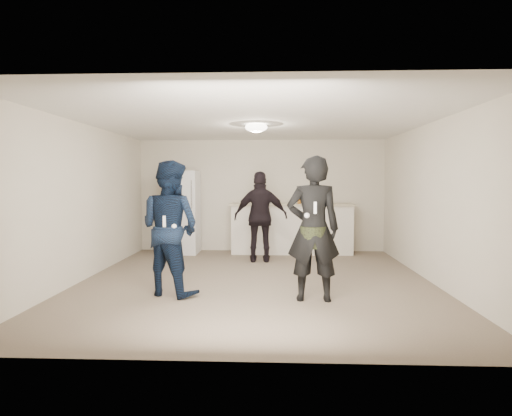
{
  "coord_description": "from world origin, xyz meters",
  "views": [
    {
      "loc": [
        0.3,
        -6.65,
        1.59
      ],
      "look_at": [
        0.0,
        0.2,
        1.15
      ],
      "focal_mm": 30.0,
      "sensor_mm": 36.0,
      "label": 1
    }
  ],
  "objects_px": {
    "spectator": "(261,217)",
    "woman": "(313,229)",
    "man": "(170,228)",
    "counter": "(292,229)",
    "shaker": "(271,200)",
    "fridge": "(182,212)"
  },
  "relations": [
    {
      "from": "spectator",
      "to": "woman",
      "type": "bearing_deg",
      "value": 103.99
    },
    {
      "from": "man",
      "to": "counter",
      "type": "bearing_deg",
      "value": -93.45
    },
    {
      "from": "spectator",
      "to": "shaker",
      "type": "bearing_deg",
      "value": -102.75
    },
    {
      "from": "counter",
      "to": "spectator",
      "type": "xyz_separation_m",
      "value": [
        -0.64,
        -1.01,
        0.36
      ]
    },
    {
      "from": "shaker",
      "to": "spectator",
      "type": "relative_size",
      "value": 0.1
    },
    {
      "from": "counter",
      "to": "man",
      "type": "height_order",
      "value": "man"
    },
    {
      "from": "counter",
      "to": "man",
      "type": "xyz_separation_m",
      "value": [
        -1.83,
        -3.46,
        0.41
      ]
    },
    {
      "from": "fridge",
      "to": "man",
      "type": "distance_m",
      "value": 3.43
    },
    {
      "from": "fridge",
      "to": "woman",
      "type": "distance_m",
      "value": 4.42
    },
    {
      "from": "woman",
      "to": "spectator",
      "type": "relative_size",
      "value": 1.08
    },
    {
      "from": "counter",
      "to": "man",
      "type": "relative_size",
      "value": 1.39
    },
    {
      "from": "man",
      "to": "spectator",
      "type": "height_order",
      "value": "man"
    },
    {
      "from": "woman",
      "to": "spectator",
      "type": "bearing_deg",
      "value": -74.06
    },
    {
      "from": "fridge",
      "to": "shaker",
      "type": "xyz_separation_m",
      "value": [
        1.93,
        0.03,
        0.28
      ]
    },
    {
      "from": "fridge",
      "to": "counter",
      "type": "bearing_deg",
      "value": 1.68
    },
    {
      "from": "counter",
      "to": "spectator",
      "type": "distance_m",
      "value": 1.25
    },
    {
      "from": "fridge",
      "to": "spectator",
      "type": "xyz_separation_m",
      "value": [
        1.75,
        -0.94,
        -0.01
      ]
    },
    {
      "from": "spectator",
      "to": "fridge",
      "type": "bearing_deg",
      "value": -30.36
    },
    {
      "from": "man",
      "to": "woman",
      "type": "xyz_separation_m",
      "value": [
        1.97,
        -0.24,
        0.02
      ]
    },
    {
      "from": "fridge",
      "to": "woman",
      "type": "relative_size",
      "value": 0.94
    },
    {
      "from": "fridge",
      "to": "shaker",
      "type": "bearing_deg",
      "value": 0.9
    },
    {
      "from": "fridge",
      "to": "woman",
      "type": "height_order",
      "value": "woman"
    }
  ]
}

